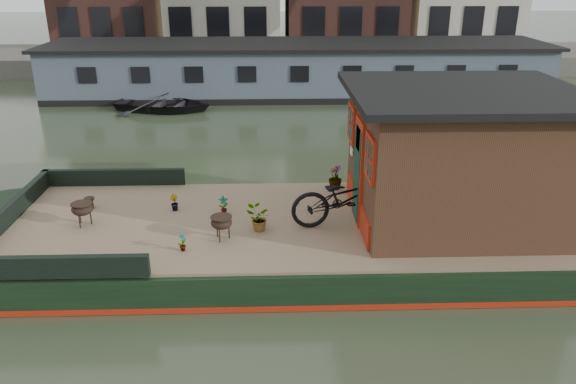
{
  "coord_description": "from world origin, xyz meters",
  "views": [
    {
      "loc": [
        -1.16,
        -9.4,
        5.01
      ],
      "look_at": [
        -0.83,
        0.5,
        1.01
      ],
      "focal_mm": 35.0,
      "sensor_mm": 36.0,
      "label": 1
    }
  ],
  "objects_px": {
    "cabin": "(458,155)",
    "brazier_rear": "(83,214)",
    "bicycle": "(347,198)",
    "brazier_front": "(222,228)",
    "dinghy": "(163,101)",
    "potted_plant_a": "(223,205)"
  },
  "relations": [
    {
      "from": "cabin",
      "to": "brazier_front",
      "type": "height_order",
      "value": "cabin"
    },
    {
      "from": "cabin",
      "to": "potted_plant_a",
      "type": "bearing_deg",
      "value": 175.71
    },
    {
      "from": "bicycle",
      "to": "brazier_front",
      "type": "relative_size",
      "value": 4.74
    },
    {
      "from": "cabin",
      "to": "dinghy",
      "type": "height_order",
      "value": "cabin"
    },
    {
      "from": "dinghy",
      "to": "brazier_rear",
      "type": "bearing_deg",
      "value": -165.71
    },
    {
      "from": "dinghy",
      "to": "brazier_front",
      "type": "bearing_deg",
      "value": -154.03
    },
    {
      "from": "cabin",
      "to": "bicycle",
      "type": "bearing_deg",
      "value": -173.62
    },
    {
      "from": "bicycle",
      "to": "brazier_front",
      "type": "distance_m",
      "value": 2.28
    },
    {
      "from": "cabin",
      "to": "brazier_rear",
      "type": "distance_m",
      "value": 6.8
    },
    {
      "from": "brazier_rear",
      "to": "dinghy",
      "type": "bearing_deg",
      "value": 92.81
    },
    {
      "from": "brazier_front",
      "to": "potted_plant_a",
      "type": "bearing_deg",
      "value": 92.71
    },
    {
      "from": "bicycle",
      "to": "brazier_rear",
      "type": "relative_size",
      "value": 4.66
    },
    {
      "from": "cabin",
      "to": "bicycle",
      "type": "relative_size",
      "value": 1.99
    },
    {
      "from": "cabin",
      "to": "brazier_front",
      "type": "distance_m",
      "value": 4.37
    },
    {
      "from": "cabin",
      "to": "dinghy",
      "type": "bearing_deg",
      "value": 122.9
    },
    {
      "from": "potted_plant_a",
      "to": "dinghy",
      "type": "relative_size",
      "value": 0.1
    },
    {
      "from": "cabin",
      "to": "dinghy",
      "type": "distance_m",
      "value": 13.5
    },
    {
      "from": "potted_plant_a",
      "to": "brazier_front",
      "type": "height_order",
      "value": "brazier_front"
    },
    {
      "from": "cabin",
      "to": "brazier_rear",
      "type": "relative_size",
      "value": 9.26
    },
    {
      "from": "cabin",
      "to": "bicycle",
      "type": "distance_m",
      "value": 2.12
    },
    {
      "from": "potted_plant_a",
      "to": "brazier_front",
      "type": "relative_size",
      "value": 0.85
    },
    {
      "from": "cabin",
      "to": "bicycle",
      "type": "height_order",
      "value": "cabin"
    }
  ]
}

